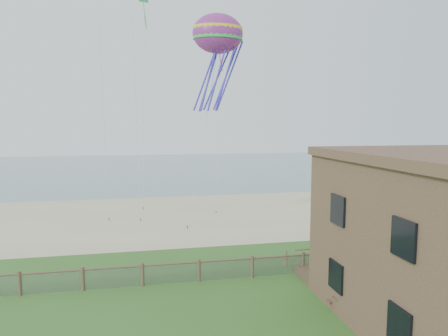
% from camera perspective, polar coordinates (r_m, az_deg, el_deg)
% --- Properties ---
extents(sand_beach, '(72.00, 20.00, 0.02)m').
position_cam_1_polar(sand_beach, '(37.82, -6.93, -6.80)').
color(sand_beach, tan).
rests_on(sand_beach, ground).
extents(ocean, '(160.00, 68.00, 0.02)m').
position_cam_1_polar(ocean, '(81.25, -9.39, 0.14)').
color(ocean, slate).
rests_on(ocean, ground).
extents(chainlink_fence, '(36.20, 0.20, 1.25)m').
position_cam_1_polar(chainlink_fence, '(22.40, -3.60, -14.57)').
color(chainlink_fence, '#483728').
rests_on(chainlink_fence, ground).
extents(motel_deck, '(15.00, 2.00, 0.50)m').
position_cam_1_polar(motel_deck, '(26.61, 26.47, -12.50)').
color(motel_deck, brown).
rests_on(motel_deck, ground).
extents(picnic_table, '(2.29, 1.97, 0.82)m').
position_cam_1_polar(picnic_table, '(20.07, 17.96, -17.86)').
color(picnic_table, brown).
rests_on(picnic_table, ground).
extents(octopus_kite, '(3.90, 2.97, 7.44)m').
position_cam_1_polar(octopus_kite, '(29.81, -0.88, 15.05)').
color(octopus_kite, red).
extents(kite_red, '(2.04, 1.75, 2.66)m').
position_cam_1_polar(kite_red, '(34.19, -0.42, 16.66)').
color(kite_red, '#E72842').
extents(kite_green, '(1.61, 2.00, 2.67)m').
position_cam_1_polar(kite_green, '(37.68, -11.30, 21.81)').
color(kite_green, '#37D173').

